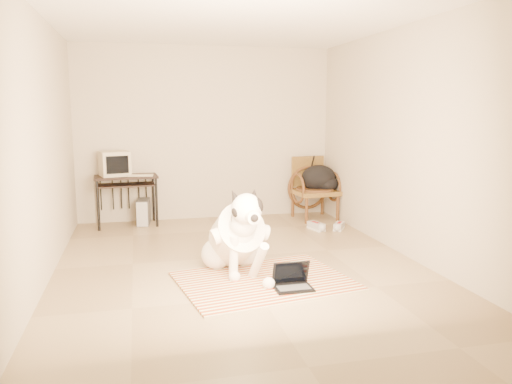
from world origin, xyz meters
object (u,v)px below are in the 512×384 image
object	(u,v)px
crt_monitor	(115,164)
rattan_chair	(313,188)
laptop	(292,282)
backpack	(320,179)
pc_tower	(144,212)
dog	(237,237)
computer_desk	(126,183)

from	to	relation	value
crt_monitor	rattan_chair	bearing A→B (deg)	-3.66
laptop	backpack	bearing A→B (deg)	64.75
pc_tower	backpack	distance (m)	2.79
crt_monitor	rattan_chair	size ratio (longest dim) A/B	0.50
crt_monitor	backpack	size ratio (longest dim) A/B	0.86
dog	crt_monitor	size ratio (longest dim) A/B	2.75
crt_monitor	laptop	bearing A→B (deg)	-61.50
crt_monitor	pc_tower	distance (m)	0.84
crt_monitor	pc_tower	size ratio (longest dim) A/B	1.14
laptop	pc_tower	distance (m)	3.47
computer_desk	backpack	size ratio (longest dim) A/B	1.66
laptop	backpack	xyz separation A→B (m)	(1.39, 2.95, 0.56)
computer_desk	rattan_chair	distance (m)	2.90
rattan_chair	laptop	bearing A→B (deg)	-113.42
laptop	crt_monitor	bearing A→B (deg)	118.50
dog	pc_tower	bearing A→B (deg)	109.88
computer_desk	laptop	bearing A→B (deg)	-63.33
pc_tower	computer_desk	bearing A→B (deg)	-170.34
rattan_chair	backpack	size ratio (longest dim) A/B	1.72
pc_tower	rattan_chair	xyz separation A→B (m)	(2.66, -0.18, 0.30)
computer_desk	crt_monitor	world-z (taller)	crt_monitor
pc_tower	rattan_chair	distance (m)	2.68
computer_desk	crt_monitor	xyz separation A→B (m)	(-0.16, 0.05, 0.29)
dog	backpack	bearing A→B (deg)	51.98
pc_tower	rattan_chair	bearing A→B (deg)	-3.96
laptop	rattan_chair	distance (m)	3.31
laptop	crt_monitor	world-z (taller)	crt_monitor
dog	backpack	size ratio (longest dim) A/B	2.36
pc_tower	backpack	size ratio (longest dim) A/B	0.76
dog	crt_monitor	bearing A→B (deg)	117.10
computer_desk	pc_tower	world-z (taller)	computer_desk
computer_desk	rattan_chair	size ratio (longest dim) A/B	0.96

